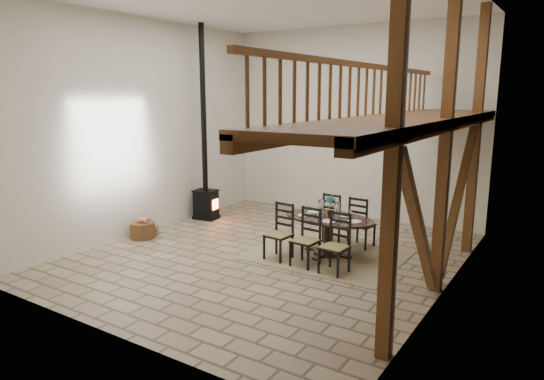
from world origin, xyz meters
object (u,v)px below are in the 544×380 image
Objects in this scene: log_basket at (143,229)px; log_stack at (148,230)px; dining_table at (325,236)px; wood_stove at (205,176)px.

log_basket reaches higher than log_stack.
log_basket is at bearing -159.84° from dining_table.
log_stack is at bearing 109.29° from log_basket.
dining_table is at bearing 15.42° from log_basket.
dining_table reaches higher than log_stack.
wood_stove is at bearing 170.75° from dining_table.
log_stack is at bearing -104.55° from wood_stove.
dining_table reaches higher than log_basket.
wood_stove is 2.17m from log_stack.
log_stack is (-4.20, -0.89, -0.33)m from dining_table.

